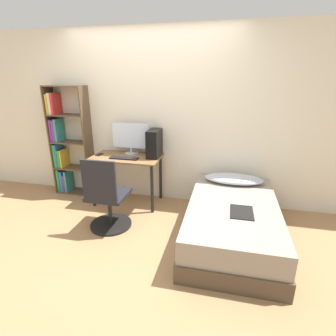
% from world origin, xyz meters
% --- Properties ---
extents(ground_plane, '(14.00, 14.00, 0.00)m').
position_xyz_m(ground_plane, '(0.00, 0.00, 0.00)').
color(ground_plane, '#9E754C').
extents(wall_back, '(8.00, 0.05, 2.50)m').
position_xyz_m(wall_back, '(0.00, 1.34, 1.25)').
color(wall_back, silver).
rests_on(wall_back, ground_plane).
extents(desk, '(1.01, 0.57, 0.73)m').
position_xyz_m(desk, '(-0.32, 1.03, 0.61)').
color(desk, brown).
rests_on(desk, ground_plane).
extents(bookshelf, '(0.62, 0.27, 1.71)m').
position_xyz_m(bookshelf, '(-1.41, 1.18, 0.80)').
color(bookshelf, brown).
rests_on(bookshelf, ground_plane).
extents(office_chair, '(0.53, 0.53, 0.95)m').
position_xyz_m(office_chair, '(-0.29, 0.27, 0.36)').
color(office_chair, black).
rests_on(office_chair, ground_plane).
extents(bed, '(1.04, 1.81, 0.45)m').
position_xyz_m(bed, '(1.23, 0.41, 0.22)').
color(bed, '#4C3D2D').
rests_on(bed, ground_plane).
extents(pillow, '(0.79, 0.36, 0.11)m').
position_xyz_m(pillow, '(1.23, 1.06, 0.51)').
color(pillow, '#B2B7C6').
rests_on(pillow, bed).
extents(magazine, '(0.24, 0.32, 0.01)m').
position_xyz_m(magazine, '(1.31, 0.21, 0.46)').
color(magazine, black).
rests_on(magazine, bed).
extents(monitor, '(0.59, 0.20, 0.46)m').
position_xyz_m(monitor, '(-0.30, 1.21, 0.98)').
color(monitor, '#B7B7BC').
rests_on(monitor, desk).
extents(keyboard, '(0.41, 0.11, 0.02)m').
position_xyz_m(keyboard, '(-0.31, 0.92, 0.74)').
color(keyboard, black).
rests_on(keyboard, desk).
extents(pc_tower, '(0.16, 0.34, 0.39)m').
position_xyz_m(pc_tower, '(0.08, 1.13, 0.93)').
color(pc_tower, black).
rests_on(pc_tower, desk).
extents(phone, '(0.07, 0.14, 0.01)m').
position_xyz_m(phone, '(-0.74, 1.03, 0.74)').
color(phone, black).
rests_on(phone, desk).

